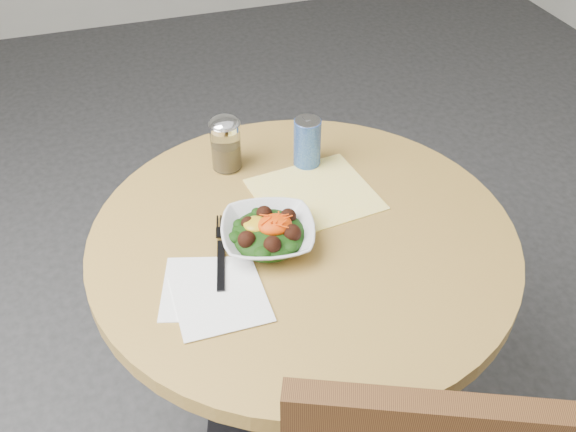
# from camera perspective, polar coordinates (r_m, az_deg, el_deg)

# --- Properties ---
(ground) EXTENTS (6.00, 6.00, 0.00)m
(ground) POSITION_cam_1_polar(r_m,az_deg,el_deg) (1.93, 0.99, -18.43)
(ground) COLOR #2B2B2D
(ground) RESTS_ON ground
(table) EXTENTS (0.90, 0.90, 0.75)m
(table) POSITION_cam_1_polar(r_m,az_deg,el_deg) (1.49, 1.23, -7.19)
(table) COLOR black
(table) RESTS_ON ground
(cloth_napkin) EXTENTS (0.28, 0.26, 0.00)m
(cloth_napkin) POSITION_cam_1_polar(r_m,az_deg,el_deg) (1.45, 2.37, 1.95)
(cloth_napkin) COLOR yellow
(cloth_napkin) RESTS_ON table
(paper_napkins) EXTENTS (0.21, 0.23, 0.00)m
(paper_napkins) POSITION_cam_1_polar(r_m,az_deg,el_deg) (1.23, -6.63, -6.83)
(paper_napkins) COLOR white
(paper_napkins) RESTS_ON table
(salad_bowl) EXTENTS (0.23, 0.23, 0.07)m
(salad_bowl) POSITION_cam_1_polar(r_m,az_deg,el_deg) (1.31, -1.78, -1.53)
(salad_bowl) COLOR silver
(salad_bowl) RESTS_ON table
(fork) EXTENTS (0.08, 0.22, 0.00)m
(fork) POSITION_cam_1_polar(r_m,az_deg,el_deg) (1.31, -5.91, -2.88)
(fork) COLOR black
(fork) RESTS_ON table
(spice_shaker) EXTENTS (0.07, 0.07, 0.13)m
(spice_shaker) POSITION_cam_1_polar(r_m,az_deg,el_deg) (1.50, -5.56, 6.41)
(spice_shaker) COLOR silver
(spice_shaker) RESTS_ON table
(beverage_can) EXTENTS (0.06, 0.06, 0.12)m
(beverage_can) POSITION_cam_1_polar(r_m,az_deg,el_deg) (1.51, 1.72, 6.56)
(beverage_can) COLOR #0D3697
(beverage_can) RESTS_ON table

